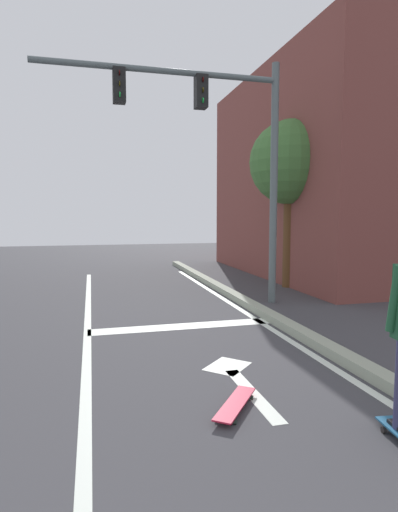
{
  "coord_description": "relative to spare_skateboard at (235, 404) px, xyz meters",
  "views": [
    {
      "loc": [
        -0.13,
        2.1,
        1.92
      ],
      "look_at": [
        1.49,
        8.38,
        1.29
      ],
      "focal_mm": 29.34,
      "sensor_mm": 36.0,
      "label": 1
    }
  ],
  "objects": [
    {
      "name": "lane_line_center",
      "position": [
        -1.44,
        0.14,
        -0.06
      ],
      "size": [
        0.12,
        20.0,
        0.01
      ],
      "primitive_type": "cube",
      "color": "silver",
      "rests_on": "ground"
    },
    {
      "name": "lane_line_curbside",
      "position": [
        1.58,
        0.14,
        -0.06
      ],
      "size": [
        0.12,
        20.0,
        0.01
      ],
      "primitive_type": "cube",
      "color": "silver",
      "rests_on": "ground"
    },
    {
      "name": "stop_bar",
      "position": [
        0.14,
        3.17,
        -0.06
      ],
      "size": [
        3.17,
        0.4,
        0.01
      ],
      "primitive_type": "cube",
      "color": "silver",
      "rests_on": "ground"
    },
    {
      "name": "lane_arrow_stem",
      "position": [
        0.3,
        0.3,
        -0.06
      ],
      "size": [
        0.16,
        1.4,
        0.01
      ],
      "primitive_type": "cube",
      "color": "silver",
      "rests_on": "ground"
    },
    {
      "name": "lane_arrow_head",
      "position": [
        0.3,
        1.15,
        -0.06
      ],
      "size": [
        0.71,
        0.71,
        0.01
      ],
      "primitive_type": "cube",
      "rotation": [
        0.0,
        0.0,
        0.79
      ],
      "color": "silver",
      "rests_on": "ground"
    },
    {
      "name": "curb_strip",
      "position": [
        1.83,
        0.14,
        0.01
      ],
      "size": [
        0.24,
        24.0,
        0.14
      ],
      "primitive_type": "cube",
      "color": "#99A08B",
      "rests_on": "ground"
    },
    {
      "name": "spare_skateboard",
      "position": [
        0.0,
        0.0,
        0.0
      ],
      "size": [
        0.65,
        0.78,
        0.07
      ],
      "color": "#BE1D38",
      "rests_on": "ground"
    },
    {
      "name": "traffic_signal_mast",
      "position": [
        1.17,
        4.67,
        3.59
      ],
      "size": [
        4.97,
        0.34,
        5.11
      ],
      "color": "slate",
      "rests_on": "ground"
    },
    {
      "name": "roadside_tree",
      "position": [
        3.79,
        6.41,
        3.18
      ],
      "size": [
        2.21,
        2.21,
        4.4
      ],
      "color": "brown",
      "rests_on": "ground"
    }
  ]
}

